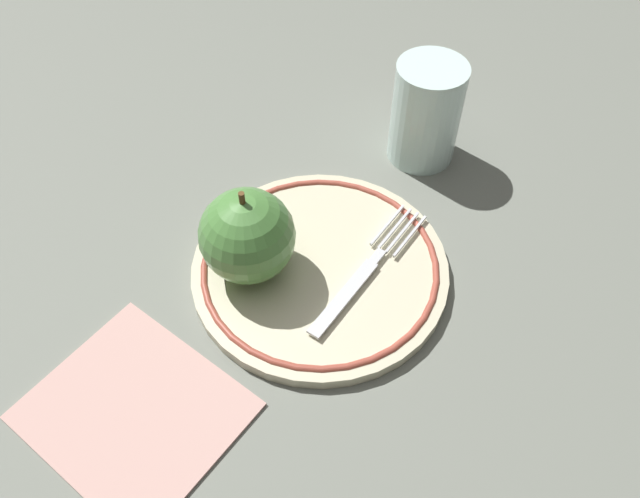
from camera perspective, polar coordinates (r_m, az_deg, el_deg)
ground_plane at (r=0.57m, az=0.26°, el=-0.97°), size 2.00×2.00×0.00m
plate at (r=0.56m, az=0.00°, el=-1.74°), size 0.23×0.23×0.01m
apple_red_whole at (r=0.52m, az=-6.67°, el=1.20°), size 0.08×0.08×0.09m
fork at (r=0.55m, az=4.08°, el=-2.12°), size 0.16×0.08×0.00m
drinking_glass at (r=0.64m, az=9.67°, el=12.17°), size 0.07×0.07×0.11m
napkin_folded at (r=0.51m, az=-16.65°, el=-13.93°), size 0.17×0.19×0.01m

